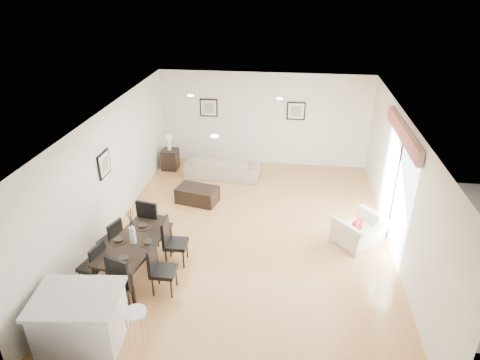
# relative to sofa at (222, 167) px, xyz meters

# --- Properties ---
(ground) EXTENTS (8.00, 8.00, 0.00)m
(ground) POSITION_rel_sofa_xyz_m (1.05, -2.89, -0.30)
(ground) COLOR tan
(ground) RESTS_ON ground
(wall_back) EXTENTS (6.00, 0.04, 2.70)m
(wall_back) POSITION_rel_sofa_xyz_m (1.05, 1.11, 1.05)
(wall_back) COLOR silver
(wall_back) RESTS_ON ground
(wall_front) EXTENTS (6.00, 0.04, 2.70)m
(wall_front) POSITION_rel_sofa_xyz_m (1.05, -6.89, 1.05)
(wall_front) COLOR silver
(wall_front) RESTS_ON ground
(wall_left) EXTENTS (0.04, 8.00, 2.70)m
(wall_left) POSITION_rel_sofa_xyz_m (-1.95, -2.89, 1.05)
(wall_left) COLOR silver
(wall_left) RESTS_ON ground
(wall_right) EXTENTS (0.04, 8.00, 2.70)m
(wall_right) POSITION_rel_sofa_xyz_m (4.05, -2.89, 1.05)
(wall_right) COLOR silver
(wall_right) RESTS_ON ground
(ceiling) EXTENTS (6.00, 8.00, 0.02)m
(ceiling) POSITION_rel_sofa_xyz_m (1.05, -2.89, 2.40)
(ceiling) COLOR white
(ceiling) RESTS_ON wall_back
(sofa) EXTENTS (2.07, 0.91, 0.59)m
(sofa) POSITION_rel_sofa_xyz_m (0.00, 0.00, 0.00)
(sofa) COLOR gray
(sofa) RESTS_ON ground
(armchair) EXTENTS (1.27, 1.26, 0.62)m
(armchair) POSITION_rel_sofa_xyz_m (3.39, -2.86, 0.02)
(armchair) COLOR silver
(armchair) RESTS_ON ground
(dining_table) EXTENTS (1.09, 1.79, 0.70)m
(dining_table) POSITION_rel_sofa_xyz_m (-0.93, -4.39, 0.33)
(dining_table) COLOR black
(dining_table) RESTS_ON ground
(dining_chair_wnear) EXTENTS (0.48, 0.48, 0.90)m
(dining_chair_wnear) POSITION_rel_sofa_xyz_m (-1.53, -4.83, 0.21)
(dining_chair_wnear) COLOR black
(dining_chair_wnear) RESTS_ON ground
(dining_chair_wfar) EXTENTS (0.49, 0.49, 0.87)m
(dining_chair_wfar) POSITION_rel_sofa_xyz_m (-1.53, -3.99, 0.19)
(dining_chair_wfar) COLOR black
(dining_chair_wfar) RESTS_ON ground
(dining_chair_enear) EXTENTS (0.43, 0.43, 0.95)m
(dining_chair_enear) POSITION_rel_sofa_xyz_m (-0.34, -4.81, 0.24)
(dining_chair_enear) COLOR black
(dining_chair_enear) RESTS_ON ground
(dining_chair_efar) EXTENTS (0.45, 0.45, 0.97)m
(dining_chair_efar) POSITION_rel_sofa_xyz_m (-0.35, -3.97, 0.25)
(dining_chair_efar) COLOR black
(dining_chair_efar) RESTS_ON ground
(dining_chair_head) EXTENTS (0.57, 0.57, 1.01)m
(dining_chair_head) POSITION_rel_sofa_xyz_m (-0.91, -5.43, 0.27)
(dining_chair_head) COLOR black
(dining_chair_head) RESTS_ON ground
(dining_chair_foot) EXTENTS (0.56, 0.56, 1.04)m
(dining_chair_foot) POSITION_rel_sofa_xyz_m (-0.95, -3.36, 0.28)
(dining_chair_foot) COLOR black
(dining_chair_foot) RESTS_ON ground
(vase) EXTENTS (0.90, 1.38, 0.70)m
(vase) POSITION_rel_sofa_xyz_m (-0.93, -4.39, 0.69)
(vase) COLOR white
(vase) RESTS_ON dining_table
(coffee_table) EXTENTS (1.09, 0.79, 0.39)m
(coffee_table) POSITION_rel_sofa_xyz_m (-0.39, -1.51, -0.10)
(coffee_table) COLOR black
(coffee_table) RESTS_ON ground
(side_table) EXTENTS (0.45, 0.45, 0.59)m
(side_table) POSITION_rel_sofa_xyz_m (-1.59, 0.34, -0.00)
(side_table) COLOR black
(side_table) RESTS_ON ground
(table_lamp) EXTENTS (0.23, 0.23, 0.43)m
(table_lamp) POSITION_rel_sofa_xyz_m (-1.59, 0.34, 0.57)
(table_lamp) COLOR white
(table_lamp) RESTS_ON side_table
(cushion) EXTENTS (0.23, 0.25, 0.26)m
(cushion) POSITION_rel_sofa_xyz_m (3.30, -2.94, 0.19)
(cushion) COLOR maroon
(cushion) RESTS_ON armchair
(kitchen_island) EXTENTS (1.39, 1.13, 0.90)m
(kitchen_island) POSITION_rel_sofa_xyz_m (-1.18, -6.12, 0.16)
(kitchen_island) COLOR white
(kitchen_island) RESTS_ON ground
(bar_stool) EXTENTS (0.33, 0.33, 0.72)m
(bar_stool) POSITION_rel_sofa_xyz_m (-0.29, -6.12, 0.33)
(bar_stool) COLOR white
(bar_stool) RESTS_ON ground
(framed_print_back_left) EXTENTS (0.52, 0.04, 0.52)m
(framed_print_back_left) POSITION_rel_sofa_xyz_m (-0.55, 1.08, 1.35)
(framed_print_back_left) COLOR black
(framed_print_back_left) RESTS_ON wall_back
(framed_print_back_right) EXTENTS (0.52, 0.04, 0.52)m
(framed_print_back_right) POSITION_rel_sofa_xyz_m (1.95, 1.08, 1.35)
(framed_print_back_right) COLOR black
(framed_print_back_right) RESTS_ON wall_back
(framed_print_left_wall) EXTENTS (0.04, 0.52, 0.52)m
(framed_print_left_wall) POSITION_rel_sofa_xyz_m (-1.92, -3.09, 1.35)
(framed_print_left_wall) COLOR black
(framed_print_left_wall) RESTS_ON wall_left
(sliding_door) EXTENTS (0.12, 2.70, 2.57)m
(sliding_door) POSITION_rel_sofa_xyz_m (4.00, -2.59, 1.37)
(sliding_door) COLOR white
(sliding_door) RESTS_ON wall_right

